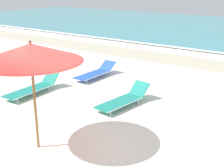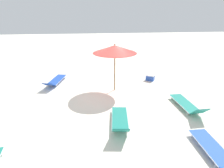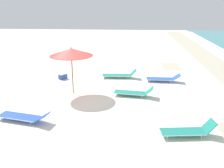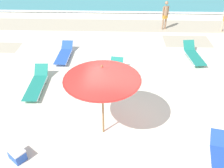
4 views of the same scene
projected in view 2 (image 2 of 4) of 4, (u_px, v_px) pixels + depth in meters
ground_plane at (102, 96)px, 9.21m from camera, size 60.00×60.00×0.16m
beach_umbrella at (115, 49)px, 8.91m from camera, size 2.27×2.27×2.54m
sun_lounger_beside_umbrella at (187, 104)px, 7.76m from camera, size 0.68×2.22×0.59m
sun_lounger_near_water_left at (216, 150)px, 5.18m from camera, size 0.67×2.08×0.50m
sun_lounger_near_water_right at (120, 120)px, 6.61m from camera, size 0.87×2.12×0.56m
sun_lounger_mid_beach_solo at (56, 80)px, 10.56m from camera, size 1.09×2.38×0.47m
cooler_box at (150, 78)px, 11.09m from camera, size 0.61×0.59×0.37m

